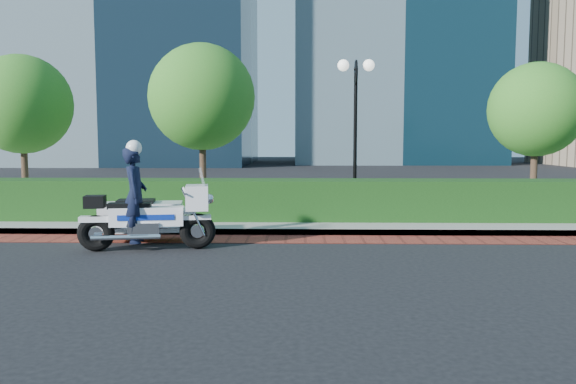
{
  "coord_description": "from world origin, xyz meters",
  "views": [
    {
      "loc": [
        -0.51,
        -10.52,
        2.16
      ],
      "look_at": [
        -0.8,
        1.89,
        1.0
      ],
      "focal_mm": 35.0,
      "sensor_mm": 36.0,
      "label": 1
    }
  ],
  "objects_px": {
    "police_motorcycle": "(143,211)",
    "tree_c": "(536,110)",
    "lamppost": "(356,111)",
    "tree_b": "(202,97)",
    "tree_a": "(22,105)"
  },
  "relations": [
    {
      "from": "lamppost",
      "to": "tree_b",
      "type": "height_order",
      "value": "tree_b"
    },
    {
      "from": "lamppost",
      "to": "tree_b",
      "type": "relative_size",
      "value": 0.86
    },
    {
      "from": "police_motorcycle",
      "to": "lamppost",
      "type": "bearing_deg",
      "value": 35.31
    },
    {
      "from": "tree_a",
      "to": "police_motorcycle",
      "type": "distance_m",
      "value": 8.31
    },
    {
      "from": "tree_b",
      "to": "police_motorcycle",
      "type": "height_order",
      "value": "tree_b"
    },
    {
      "from": "lamppost",
      "to": "tree_c",
      "type": "height_order",
      "value": "tree_c"
    },
    {
      "from": "lamppost",
      "to": "tree_a",
      "type": "height_order",
      "value": "tree_a"
    },
    {
      "from": "police_motorcycle",
      "to": "tree_c",
      "type": "bearing_deg",
      "value": 20.94
    },
    {
      "from": "tree_b",
      "to": "tree_c",
      "type": "bearing_deg",
      "value": -0.0
    },
    {
      "from": "tree_b",
      "to": "tree_c",
      "type": "xyz_separation_m",
      "value": [
        10.0,
        -0.0,
        -0.39
      ]
    },
    {
      "from": "tree_b",
      "to": "police_motorcycle",
      "type": "relative_size",
      "value": 1.84
    },
    {
      "from": "tree_b",
      "to": "tree_c",
      "type": "distance_m",
      "value": 10.01
    },
    {
      "from": "lamppost",
      "to": "tree_a",
      "type": "bearing_deg",
      "value": 172.59
    },
    {
      "from": "tree_a",
      "to": "police_motorcycle",
      "type": "relative_size",
      "value": 1.73
    },
    {
      "from": "tree_a",
      "to": "tree_b",
      "type": "relative_size",
      "value": 0.94
    }
  ]
}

